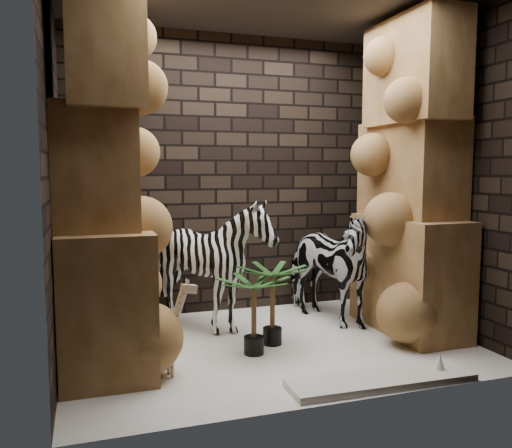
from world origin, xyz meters
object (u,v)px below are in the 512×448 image
object	(u,v)px
giraffe_toy	(158,330)
palm_front	(272,304)
zebra_right	(324,256)
palm_back	(254,315)
surfboard	(382,380)
zebra_left	(213,271)

from	to	relation	value
giraffe_toy	palm_front	size ratio (longest dim) A/B	1.03
zebra_right	giraffe_toy	distance (m)	2.07
giraffe_toy	palm_back	distance (m)	0.88
palm_front	surfboard	world-z (taller)	palm_front
palm_front	surfboard	xyz separation A→B (m)	(0.46, -1.06, -0.34)
zebra_right	palm_front	bearing A→B (deg)	-162.80
palm_front	palm_back	xyz separation A→B (m)	(-0.23, -0.18, -0.03)
zebra_right	surfboard	size ratio (longest dim) A/B	0.96
palm_back	giraffe_toy	bearing A→B (deg)	-161.58
zebra_left	palm_back	world-z (taller)	zebra_left
zebra_right	palm_front	distance (m)	0.94
zebra_left	palm_front	xyz separation A→B (m)	(0.41, -0.54, -0.22)
giraffe_toy	zebra_right	bearing A→B (deg)	14.91
zebra_right	surfboard	world-z (taller)	zebra_right
palm_back	surfboard	bearing A→B (deg)	-51.34
giraffe_toy	surfboard	distance (m)	1.68
zebra_right	giraffe_toy	bearing A→B (deg)	-168.85
zebra_left	surfboard	world-z (taller)	zebra_left
palm_back	zebra_right	bearing A→B (deg)	35.10
surfboard	giraffe_toy	bearing A→B (deg)	160.38
zebra_left	palm_front	size ratio (longest dim) A/B	1.78
palm_front	palm_back	bearing A→B (deg)	-141.68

